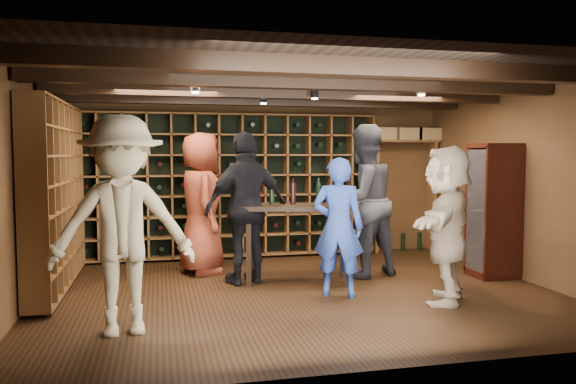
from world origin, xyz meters
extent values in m
plane|color=black|center=(0.00, 0.00, 0.00)|extent=(6.00, 6.00, 0.00)
plane|color=#4C311A|center=(0.00, 2.50, 1.25)|extent=(6.00, 0.00, 6.00)
plane|color=#4C311A|center=(0.00, -2.50, 1.25)|extent=(6.00, 0.00, 6.00)
plane|color=#4C311A|center=(-3.00, 0.00, 1.25)|extent=(0.00, 5.00, 5.00)
plane|color=#4C311A|center=(3.00, 0.00, 1.25)|extent=(0.00, 5.00, 5.00)
plane|color=black|center=(0.00, 0.00, 2.50)|extent=(6.00, 6.00, 0.00)
cube|color=black|center=(0.00, -1.60, 2.42)|extent=(5.90, 0.18, 0.16)
cube|color=black|center=(0.00, -0.50, 2.42)|extent=(5.90, 0.18, 0.16)
cube|color=black|center=(0.00, 0.60, 2.42)|extent=(5.90, 0.18, 0.16)
cube|color=black|center=(0.00, 1.70, 2.42)|extent=(5.90, 0.18, 0.16)
cylinder|color=black|center=(-1.20, 0.00, 2.39)|extent=(0.10, 0.10, 0.10)
cylinder|color=black|center=(0.30, 0.40, 2.39)|extent=(0.10, 0.10, 0.10)
cylinder|color=black|center=(1.40, -0.30, 2.39)|extent=(0.10, 0.10, 0.10)
cylinder|color=black|center=(-0.20, 1.20, 2.39)|extent=(0.10, 0.10, 0.10)
cube|color=brown|center=(-0.52, 2.33, 1.15)|extent=(4.65, 0.30, 2.20)
cube|color=black|center=(-0.52, 2.33, 1.15)|extent=(4.56, 0.02, 2.16)
cube|color=brown|center=(-2.83, 0.82, 1.15)|extent=(0.30, 2.65, 2.20)
cube|color=black|center=(-2.83, 0.82, 1.15)|extent=(0.29, 0.02, 2.16)
cube|color=brown|center=(2.40, 2.32, 1.85)|extent=(1.15, 0.32, 0.04)
cube|color=brown|center=(2.92, 2.32, 0.93)|extent=(0.05, 0.28, 1.85)
cube|color=brown|center=(1.88, 2.32, 0.93)|extent=(0.05, 0.28, 1.85)
cube|color=#997A4C|center=(2.00, 2.32, 1.97)|extent=(0.40, 0.30, 0.20)
cube|color=#997A4C|center=(2.45, 2.32, 1.97)|extent=(0.40, 0.30, 0.20)
cube|color=#997A4C|center=(2.80, 2.32, 1.97)|extent=(0.40, 0.30, 0.20)
cube|color=black|center=(2.72, 0.20, 0.05)|extent=(0.55, 0.50, 0.10)
cube|color=black|center=(2.72, 0.20, 0.90)|extent=(0.55, 0.50, 1.70)
cube|color=white|center=(2.46, 0.20, 0.90)|extent=(0.01, 0.46, 1.60)
cube|color=black|center=(2.72, 0.20, 0.90)|extent=(0.50, 0.44, 0.02)
sphere|color=#59260C|center=(2.70, 0.20, 1.00)|extent=(0.18, 0.18, 0.18)
imported|color=navy|center=(0.39, -0.29, 0.80)|extent=(0.69, 0.59, 1.61)
imported|color=black|center=(1.04, 0.62, 1.02)|extent=(1.18, 1.04, 2.03)
imported|color=maroon|center=(-1.05, 1.32, 0.97)|extent=(0.68, 0.99, 1.93)
imported|color=black|center=(-0.54, 0.57, 0.96)|extent=(1.22, 0.80, 1.92)
imported|color=gray|center=(-1.94, -1.15, 1.00)|extent=(1.35, 0.85, 1.99)
imported|color=tan|center=(1.48, -0.80, 0.87)|extent=(1.34, 1.62, 1.74)
cube|color=black|center=(0.11, 0.53, 0.96)|extent=(1.43, 0.96, 0.05)
cube|color=black|center=(-0.54, 0.41, 0.47)|extent=(0.08, 0.08, 0.94)
cube|color=black|center=(0.63, 0.12, 0.47)|extent=(0.08, 0.08, 0.94)
cube|color=black|center=(-0.41, 0.94, 0.47)|extent=(0.08, 0.08, 0.94)
cube|color=black|center=(0.76, 0.65, 0.47)|extent=(0.08, 0.08, 0.94)
cylinder|color=black|center=(-0.19, 0.66, 1.13)|extent=(0.07, 0.07, 0.28)
cylinder|color=black|center=(0.07, 0.60, 1.13)|extent=(0.07, 0.07, 0.28)
cylinder|color=black|center=(0.39, 0.52, 1.13)|extent=(0.07, 0.07, 0.28)
camera|label=1|loc=(-1.61, -6.41, 1.66)|focal=35.00mm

